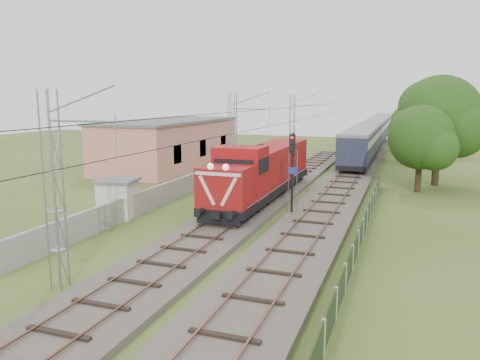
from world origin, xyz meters
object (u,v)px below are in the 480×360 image
at_px(locomotive, 262,171).
at_px(relay_hut, 118,198).
at_px(signal_post, 292,160).
at_px(coach_rake, 376,129).

bearing_deg(locomotive, relay_hut, -133.99).
bearing_deg(signal_post, locomotive, 129.32).
height_order(coach_rake, relay_hut, coach_rake).
bearing_deg(signal_post, relay_hut, -160.30).
relative_size(locomotive, signal_post, 3.24).
bearing_deg(locomotive, coach_rake, 83.85).
height_order(locomotive, signal_post, signal_post).
distance_m(locomotive, relay_hut, 10.71).
bearing_deg(relay_hut, coach_rake, 77.09).
distance_m(coach_rake, signal_post, 50.35).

